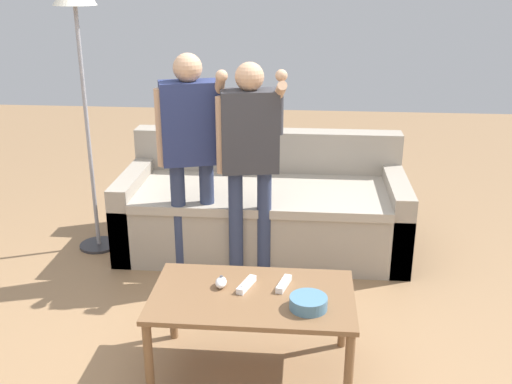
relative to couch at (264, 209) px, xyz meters
name	(u,v)px	position (x,y,z in m)	size (l,w,h in m)	color
ground_plane	(212,349)	(-0.18, -1.36, -0.28)	(12.00, 12.00, 0.00)	#93704C
couch	(264,209)	(0.00, 0.00, 0.00)	(2.02, 0.94, 0.79)	#9E9384
coffee_table	(252,304)	(0.06, -1.52, 0.11)	(0.99, 0.58, 0.44)	brown
snack_bowl	(308,303)	(0.33, -1.63, 0.19)	(0.18, 0.18, 0.06)	teal
game_remote_nunchuk	(221,282)	(-0.10, -1.46, 0.18)	(0.06, 0.09, 0.05)	white
floor_lamp	(77,20)	(-1.21, -0.15, 1.34)	(0.28, 0.28, 1.93)	#2D2D33
player_center	(250,147)	(-0.05, -0.51, 0.61)	(0.44, 0.27, 1.42)	#2D3856
player_left	(190,139)	(-0.44, -0.44, 0.63)	(0.47, 0.30, 1.46)	#2D3856
game_remote_wand_near	(247,285)	(0.02, -1.46, 0.18)	(0.09, 0.17, 0.03)	white
game_remote_wand_far	(284,284)	(0.21, -1.43, 0.18)	(0.08, 0.16, 0.03)	white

